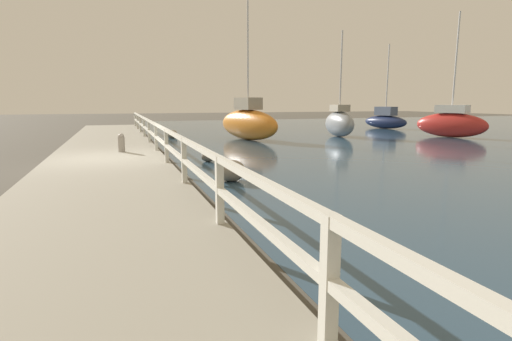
{
  "coord_description": "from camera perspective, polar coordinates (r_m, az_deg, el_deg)",
  "views": [
    {
      "loc": [
        0.3,
        -12.48,
        1.97
      ],
      "look_at": [
        3.81,
        -2.48,
        0.14
      ],
      "focal_mm": 28.0,
      "sensor_mm": 36.0,
      "label": 1
    }
  ],
  "objects": [
    {
      "name": "ground_plane",
      "position": [
        12.63,
        -20.45,
        0.2
      ],
      "size": [
        120.0,
        120.0,
        0.0
      ],
      "primitive_type": "plane",
      "color": "#4C473D"
    },
    {
      "name": "sailboat_orange",
      "position": [
        21.01,
        -1.14,
        6.83
      ],
      "size": [
        2.36,
        5.32,
        8.21
      ],
      "rotation": [
        0.0,
        0.0,
        0.23
      ],
      "color": "orange",
      "rests_on": "water_surface"
    },
    {
      "name": "railing",
      "position": [
        12.58,
        -13.5,
        4.95
      ],
      "size": [
        0.1,
        32.5,
        0.92
      ],
      "color": "silver",
      "rests_on": "dock_walkway"
    },
    {
      "name": "boulder_downstream",
      "position": [
        22.55,
        -11.92,
        5.13
      ],
      "size": [
        0.6,
        0.54,
        0.45
      ],
      "color": "gray",
      "rests_on": "ground"
    },
    {
      "name": "sailboat_gray",
      "position": [
        23.41,
        11.8,
        6.71
      ],
      "size": [
        1.47,
        3.35,
        5.84
      ],
      "rotation": [
        0.0,
        0.0,
        -0.13
      ],
      "color": "gray",
      "rests_on": "water_surface"
    },
    {
      "name": "mooring_bollard",
      "position": [
        13.93,
        -18.67,
        3.8
      ],
      "size": [
        0.22,
        0.22,
        0.61
      ],
      "color": "gray",
      "rests_on": "dock_walkway"
    },
    {
      "name": "boulder_mid_strip",
      "position": [
        23.75,
        -12.19,
        5.25
      ],
      "size": [
        0.49,
        0.44,
        0.37
      ],
      "color": "#666056",
      "rests_on": "ground"
    },
    {
      "name": "boulder_far_strip",
      "position": [
        13.37,
        -6.87,
        1.98
      ],
      "size": [
        0.45,
        0.41,
        0.34
      ],
      "color": "#666056",
      "rests_on": "ground"
    },
    {
      "name": "sailboat_red",
      "position": [
        24.93,
        26.08,
        6.07
      ],
      "size": [
        2.48,
        4.06,
        6.74
      ],
      "rotation": [
        0.0,
        0.0,
        0.38
      ],
      "color": "red",
      "rests_on": "water_surface"
    },
    {
      "name": "boulder_water_edge",
      "position": [
        10.0,
        -3.57,
        -0.01
      ],
      "size": [
        0.72,
        0.65,
        0.54
      ],
      "color": "gray",
      "rests_on": "ground"
    },
    {
      "name": "sailboat_navy",
      "position": [
        31.5,
        17.99,
        6.89
      ],
      "size": [
        1.88,
        3.96,
        6.1
      ],
      "rotation": [
        0.0,
        0.0,
        0.21
      ],
      "color": "#192347",
      "rests_on": "water_surface"
    },
    {
      "name": "dock_walkway",
      "position": [
        12.61,
        -20.49,
        0.95
      ],
      "size": [
        3.35,
        36.0,
        0.33
      ],
      "color": "gray",
      "rests_on": "ground"
    }
  ]
}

